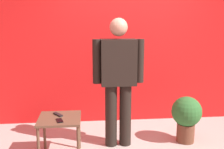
# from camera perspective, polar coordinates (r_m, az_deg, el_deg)

# --- Properties ---
(back_wall_red) EXTENTS (6.24, 0.12, 3.04)m
(back_wall_red) POSITION_cam_1_polar(r_m,az_deg,el_deg) (4.75, 3.04, 8.20)
(back_wall_red) COLOR red
(back_wall_red) RESTS_ON ground_plane
(standing_person) EXTENTS (0.71, 0.26, 1.81)m
(standing_person) POSITION_cam_1_polar(r_m,az_deg,el_deg) (3.77, 1.35, -0.38)
(standing_person) COLOR black
(standing_person) RESTS_ON ground_plane
(side_table) EXTENTS (0.54, 0.54, 0.55)m
(side_table) POSITION_cam_1_polar(r_m,az_deg,el_deg) (3.61, -10.90, -10.07)
(side_table) COLOR brown
(side_table) RESTS_ON ground_plane
(cell_phone) EXTENTS (0.11, 0.16, 0.01)m
(cell_phone) POSITION_cam_1_polar(r_m,az_deg,el_deg) (3.47, -10.94, -9.46)
(cell_phone) COLOR black
(cell_phone) RESTS_ON side_table
(tv_remote) EXTENTS (0.14, 0.16, 0.02)m
(tv_remote) POSITION_cam_1_polar(r_m,az_deg,el_deg) (3.67, -11.27, -8.22)
(tv_remote) COLOR black
(tv_remote) RESTS_ON side_table
(potted_plant) EXTENTS (0.44, 0.44, 0.69)m
(potted_plant) POSITION_cam_1_polar(r_m,az_deg,el_deg) (4.17, 15.34, -8.27)
(potted_plant) COLOR brown
(potted_plant) RESTS_ON ground_plane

